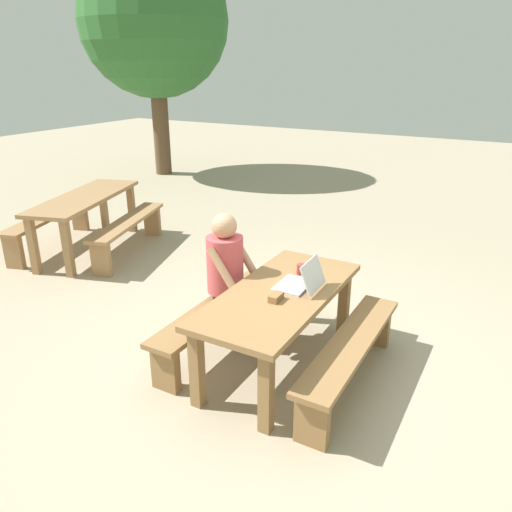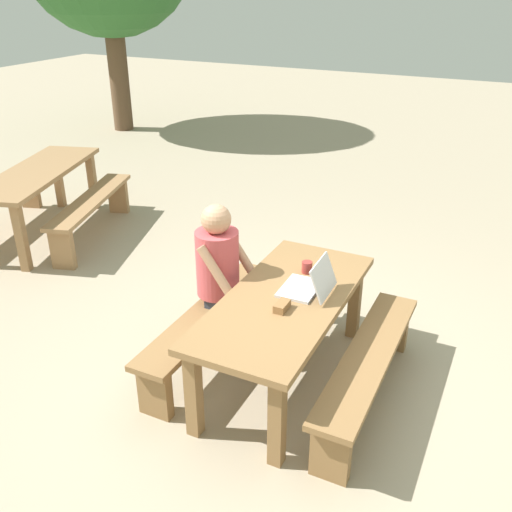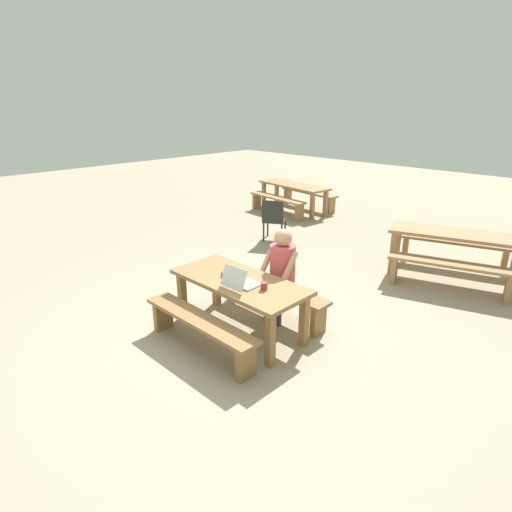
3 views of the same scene
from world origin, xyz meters
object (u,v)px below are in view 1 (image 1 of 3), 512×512
Objects in this scene: person_seated at (228,268)px; small_pouch at (276,297)px; coffee_mug at (301,269)px; tree_left at (154,22)px; picnic_table_front at (280,303)px; laptop at (301,281)px; picnic_table_mid at (85,205)px.

small_pouch is at bearing -116.05° from person_seated.
coffee_mug is 0.65m from person_seated.
person_seated is at bearing 113.91° from coffee_mug.
small_pouch is at bearing -134.72° from tree_left.
coffee_mug reaches higher than picnic_table_front.
picnic_table_front is 4.87× the size of laptop.
person_seated is 0.59× the size of picnic_table_mid.
laptop is at bearing -132.83° from tree_left.
laptop is (0.15, -0.12, 0.17)m from picnic_table_front.
coffee_mug is 8.41m from tree_left.
picnic_table_mid is at bearing 68.84° from small_pouch.
tree_left is at bearing -134.30° from laptop.
picnic_table_mid reaches higher than small_pouch.
tree_left reaches higher than coffee_mug.
picnic_table_front is 3.79m from picnic_table_mid.
laptop is at bearing -40.10° from picnic_table_front.
picnic_table_front is 0.22m from small_pouch.
tree_left is (5.79, 5.97, 2.66)m from picnic_table_front.
picnic_table_front is 0.25m from laptop.
small_pouch is 3.89m from picnic_table_mid.
person_seated is 0.25× the size of tree_left.
coffee_mug reaches higher than small_pouch.
small_pouch is (-0.31, 0.08, -0.03)m from laptop.
person_seated is (0.32, 0.65, -0.00)m from small_pouch.
laptop is 0.32m from small_pouch.
tree_left is (5.96, 6.02, 2.53)m from small_pouch.
picnic_table_mid is 5.77m from tree_left.
picnic_table_front is at bearing -179.65° from coffee_mug.
coffee_mug is at bearing 4.85° from small_pouch.
picnic_table_mid is (1.40, 3.62, -0.08)m from small_pouch.
person_seated is at bearing -91.89° from laptop.
picnic_table_front is 1.42× the size of person_seated.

